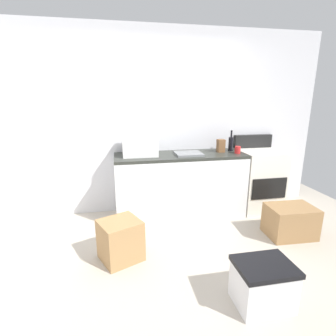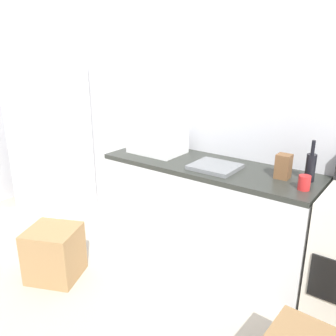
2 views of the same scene
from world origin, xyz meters
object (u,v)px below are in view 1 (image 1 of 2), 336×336
stove_oven (258,179)px  storage_bin (263,284)px  cardboard_box_medium (290,221)px  refrigerator (19,168)px  microwave (140,146)px  coffee_mug (238,150)px  knife_block (221,146)px  cardboard_box_large (120,240)px  wine_bottle (231,143)px

stove_oven → storage_bin: 2.07m
storage_bin → cardboard_box_medium: bearing=46.0°
stove_oven → storage_bin: bearing=-117.7°
refrigerator → microwave: size_ratio=3.57×
coffee_mug → knife_block: knife_block is taller
coffee_mug → cardboard_box_medium: (0.39, -0.76, -0.76)m
microwave → cardboard_box_medium: (1.74, -0.89, -0.84)m
refrigerator → storage_bin: size_ratio=3.57×
storage_bin → cardboard_box_large: bearing=142.6°
stove_oven → storage_bin: stove_oven is taller
microwave → cardboard_box_medium: size_ratio=0.83×
microwave → knife_block: (1.16, 0.01, -0.05)m
knife_block → cardboard_box_large: 1.93m
cardboard_box_large → storage_bin: cardboard_box_large is taller
microwave → cardboard_box_medium: bearing=-26.9°
knife_block → refrigerator: bearing=-178.0°
stove_oven → cardboard_box_medium: size_ratio=1.99×
coffee_mug → knife_block: size_ratio=0.56×
microwave → knife_block: bearing=0.5°
microwave → knife_block: size_ratio=2.56×
cardboard_box_large → wine_bottle: bearing=32.4°
stove_oven → coffee_mug: stove_oven is taller
cardboard_box_medium → storage_bin: (-0.92, -0.96, 0.00)m
cardboard_box_medium → storage_bin: bearing=-134.0°
stove_oven → storage_bin: (-0.95, -1.82, -0.27)m
refrigerator → cardboard_box_medium: size_ratio=2.97×
coffee_mug → storage_bin: size_ratio=0.22×
cardboard_box_medium → refrigerator: bearing=166.0°
stove_oven → coffee_mug: size_ratio=11.00×
knife_block → cardboard_box_medium: bearing=-56.9°
cardboard_box_large → cardboard_box_medium: 2.06m
cardboard_box_medium → storage_bin: size_ratio=1.20×
microwave → storage_bin: microwave is taller
microwave → wine_bottle: size_ratio=1.53×
knife_block → storage_bin: bearing=-100.4°
knife_block → storage_bin: (-0.34, -1.85, -0.80)m
refrigerator → cardboard_box_medium: bearing=-14.0°
knife_block → cardboard_box_medium: knife_block is taller
coffee_mug → cardboard_box_large: (-1.66, -0.85, -0.73)m
wine_bottle → storage_bin: size_ratio=0.65×
refrigerator → coffee_mug: refrigerator is taller
refrigerator → wine_bottle: (2.83, 0.14, 0.19)m
microwave → knife_block: 1.16m
refrigerator → stove_oven: bearing=1.0°
refrigerator → storage_bin: (2.32, -1.76, -0.63)m
cardboard_box_large → stove_oven: bearing=24.6°
knife_block → storage_bin: knife_block is taller
coffee_mug → storage_bin: coffee_mug is taller
refrigerator → stove_oven: refrigerator is taller
coffee_mug → cardboard_box_medium: 1.14m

